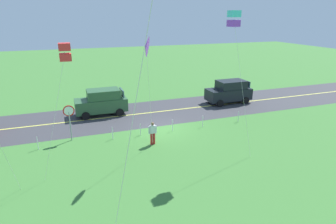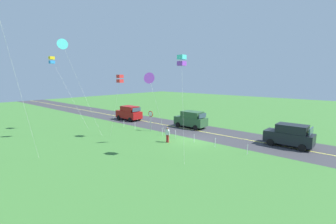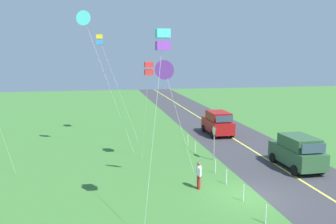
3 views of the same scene
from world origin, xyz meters
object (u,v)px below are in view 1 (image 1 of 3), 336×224
Objects in this scene: car_suv_foreground at (102,102)px; car_parked_west_near at (229,91)px; stop_sign at (69,116)px; person_adult_near at (153,132)px; kite_red_low at (146,47)px; kite_pink_drift at (65,52)px; kite_cyan_top at (234,19)px.

car_suv_foreground is 1.00× the size of car_parked_west_near.
car_parked_west_near is at bearing -164.37° from stop_sign.
kite_red_low is (0.82, 1.81, 5.87)m from person_adult_near.
kite_pink_drift is at bearing 4.02° from kite_red_low.
car_parked_west_near is 15.83m from stop_sign.
kite_pink_drift is 0.82× the size of kite_cyan_top.
kite_pink_drift reaches higher than car_suv_foreground.
kite_red_low reaches higher than car_parked_west_near.
person_adult_near is 0.19× the size of kite_cyan_top.
stop_sign is (15.23, 4.26, 0.65)m from car_parked_west_near.
car_suv_foreground is 10.96m from kite_red_low.
kite_red_low is 0.85× the size of kite_cyan_top.
car_suv_foreground is at bearing -58.55° from kite_cyan_top.
person_adult_near is (10.07, 6.87, -0.29)m from car_parked_west_near.
person_adult_near is at bearing 34.28° from car_parked_west_near.
car_suv_foreground is at bearing -105.83° from kite_pink_drift.
car_parked_west_near is 0.62× the size of kite_pink_drift.
car_suv_foreground is 5.70m from stop_sign.
kite_red_low is 4.24m from kite_pink_drift.
kite_cyan_top reaches higher than person_adult_near.
kite_pink_drift is at bearing 91.32° from stop_sign.
person_adult_near is at bearing -114.31° from kite_red_low.
kite_red_low is at bearing 38.54° from car_parked_west_near.
kite_pink_drift is (4.23, 0.30, -0.09)m from kite_red_low.
car_suv_foreground is at bearing -2.95° from car_parked_west_near.
car_suv_foreground reaches higher than person_adult_near.
kite_cyan_top is (-4.79, 0.98, 1.43)m from kite_red_low.
car_parked_west_near reaches higher than person_adult_near.
kite_pink_drift is (5.05, 2.10, 5.78)m from person_adult_near.
car_suv_foreground is 0.60× the size of kite_red_low.
kite_cyan_top is at bearing 168.45° from kite_red_low.
kite_red_low is (10.89, 8.67, 5.58)m from car_parked_west_near.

